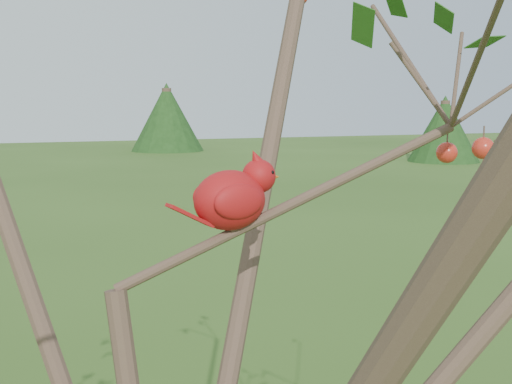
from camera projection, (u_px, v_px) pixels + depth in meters
crabapple_tree at (182, 189)px, 0.90m from camera, size 2.35×2.05×2.95m
cardinal at (233, 197)px, 1.05m from camera, size 0.21×0.11×0.14m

